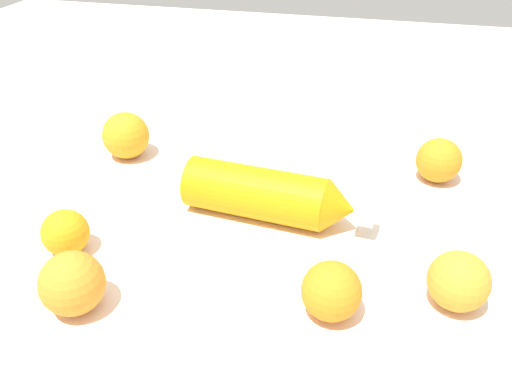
{
  "coord_description": "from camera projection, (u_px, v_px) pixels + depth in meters",
  "views": [
    {
      "loc": [
        -0.16,
        0.6,
        0.43
      ],
      "look_at": [
        -0.01,
        -0.0,
        0.04
      ],
      "focal_mm": 36.0,
      "sensor_mm": 36.0,
      "label": 1
    }
  ],
  "objects": [
    {
      "name": "orange_4",
      "position": [
        459.0,
        281.0,
        0.58
      ],
      "size": [
        0.07,
        0.07,
        0.07
      ],
      "primitive_type": "sphere",
      "color": "orange",
      "rests_on": "ground_plane"
    },
    {
      "name": "ground_plane",
      "position": [
        251.0,
        214.0,
        0.76
      ],
      "size": [
        2.4,
        2.4,
        0.0
      ],
      "primitive_type": "plane",
      "color": "silver"
    },
    {
      "name": "orange_3",
      "position": [
        65.0,
        233.0,
        0.67
      ],
      "size": [
        0.06,
        0.06,
        0.06
      ],
      "primitive_type": "sphere",
      "color": "orange",
      "rests_on": "ground_plane"
    },
    {
      "name": "orange_2",
      "position": [
        331.0,
        291.0,
        0.57
      ],
      "size": [
        0.07,
        0.07,
        0.07
      ],
      "primitive_type": "sphere",
      "color": "orange",
      "rests_on": "ground_plane"
    },
    {
      "name": "orange_5",
      "position": [
        126.0,
        135.0,
        0.88
      ],
      "size": [
        0.08,
        0.08,
        0.08
      ],
      "primitive_type": "sphere",
      "color": "orange",
      "rests_on": "ground_plane"
    },
    {
      "name": "orange_0",
      "position": [
        72.0,
        283.0,
        0.58
      ],
      "size": [
        0.07,
        0.07,
        0.07
      ],
      "primitive_type": "sphere",
      "color": "orange",
      "rests_on": "ground_plane"
    },
    {
      "name": "orange_1",
      "position": [
        439.0,
        160.0,
        0.82
      ],
      "size": [
        0.07,
        0.07,
        0.07
      ],
      "primitive_type": "sphere",
      "color": "orange",
      "rests_on": "ground_plane"
    },
    {
      "name": "water_bottle",
      "position": [
        272.0,
        195.0,
        0.73
      ],
      "size": [
        0.28,
        0.1,
        0.08
      ],
      "rotation": [
        0.0,
        0.0,
        3.05
      ],
      "color": "orange",
      "rests_on": "ground_plane"
    }
  ]
}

